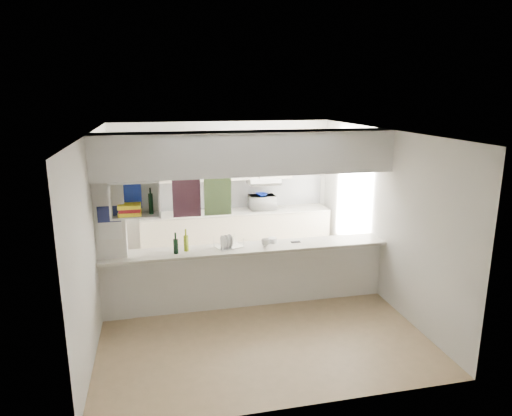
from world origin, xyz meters
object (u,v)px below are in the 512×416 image
object	(u,v)px
wine_bottles	(181,244)
bowl	(261,194)
microwave	(262,202)
dish_rack	(229,242)

from	to	relation	value
wine_bottles	bowl	bearing A→B (deg)	51.91
microwave	dish_rack	world-z (taller)	microwave
dish_rack	wine_bottles	xyz separation A→B (m)	(-0.69, -0.08, 0.04)
wine_bottles	microwave	bearing A→B (deg)	51.94
bowl	dish_rack	bearing A→B (deg)	-115.43
dish_rack	wine_bottles	bearing A→B (deg)	166.48
dish_rack	wine_bottles	distance (m)	0.70
microwave	bowl	bearing A→B (deg)	51.73
bowl	wine_bottles	size ratio (longest dim) A/B	0.70
bowl	microwave	bearing A→B (deg)	53.87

